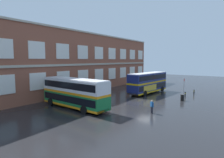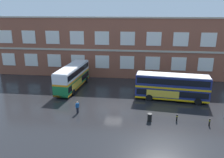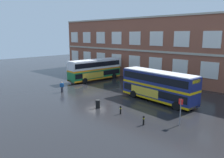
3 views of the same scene
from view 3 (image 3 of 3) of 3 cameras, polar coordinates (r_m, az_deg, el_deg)
ground_plane at (r=35.63m, az=-1.72°, el=-3.23°), size 120.00×120.00×0.00m
brick_terminal_building at (r=46.44m, az=13.81°, el=7.30°), size 55.46×8.19×12.22m
double_decker_near at (r=44.30m, az=-4.33°, el=2.45°), size 3.53×11.17×4.07m
double_decker_middle at (r=30.81m, az=11.56°, el=-1.66°), size 11.20×3.70×4.07m
waiting_passenger at (r=35.93m, az=-12.55°, el=-1.85°), size 0.44×0.58×1.70m
bus_stand_flag at (r=23.43m, az=16.92°, el=-7.36°), size 0.44×0.10×2.70m
station_litter_bin at (r=27.87m, az=-3.61°, el=-6.30°), size 0.60×0.60×1.03m
safety_bollard_west at (r=23.05m, az=7.99°, el=-10.30°), size 0.19×0.19×0.95m
safety_bollard_east at (r=25.81m, az=2.18°, el=-7.80°), size 0.19×0.19×0.95m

